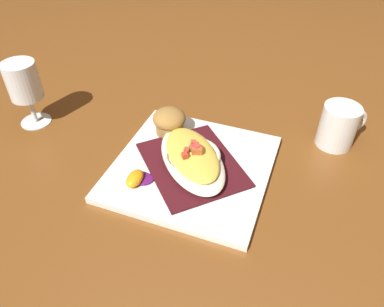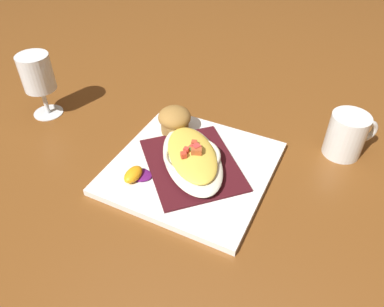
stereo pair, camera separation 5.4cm
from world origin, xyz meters
name	(u,v)px [view 2 (the right image)]	position (x,y,z in m)	size (l,w,h in m)	color
ground_plane	(192,170)	(0.00, 0.00, 0.00)	(2.60, 2.60, 0.00)	brown
square_plate	(192,168)	(0.00, 0.00, 0.01)	(0.30, 0.30, 0.01)	white
folded_napkin	(192,164)	(0.00, 0.00, 0.02)	(0.21, 0.17, 0.00)	#411017
gratin_dish	(192,157)	(0.00, 0.00, 0.04)	(0.24, 0.20, 0.05)	silver
muffin	(175,120)	(0.10, 0.07, 0.04)	(0.07, 0.07, 0.06)	olive
orange_garnish	(135,175)	(-0.06, 0.09, 0.02)	(0.05, 0.05, 0.02)	#57155C
coffee_mug	(346,137)	(0.14, -0.29, 0.04)	(0.08, 0.10, 0.09)	white
stemmed_glass	(38,76)	(0.10, 0.39, 0.10)	(0.07, 0.07, 0.15)	white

